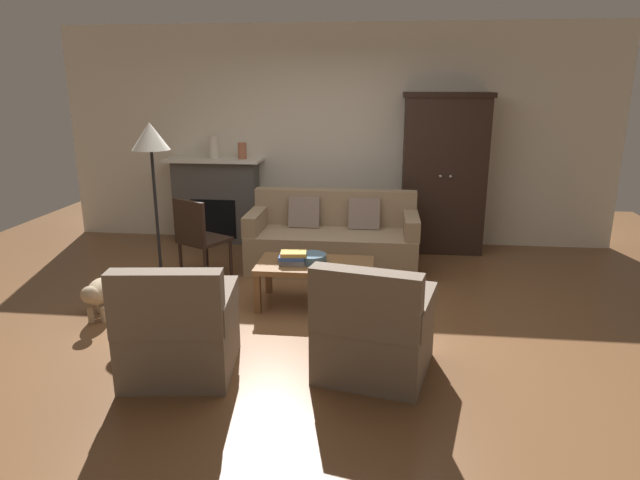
{
  "coord_description": "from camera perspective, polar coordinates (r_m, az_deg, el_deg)",
  "views": [
    {
      "loc": [
        0.67,
        -4.84,
        2.06
      ],
      "look_at": [
        0.05,
        0.52,
        0.55
      ],
      "focal_mm": 31.41,
      "sensor_mm": 36.0,
      "label": 1
    }
  ],
  "objects": [
    {
      "name": "armchair_near_left",
      "position": [
        4.24,
        -14.2,
        -9.23
      ],
      "size": [
        0.86,
        0.86,
        0.88
      ],
      "color": "#756656",
      "rests_on": "ground"
    },
    {
      "name": "armoire",
      "position": [
        7.18,
        12.45,
        6.66
      ],
      "size": [
        1.06,
        0.57,
        1.96
      ],
      "color": "black",
      "rests_on": "ground"
    },
    {
      "name": "armchair_near_right",
      "position": [
        4.13,
        5.46,
        -9.46
      ],
      "size": [
        0.91,
        0.92,
        0.88
      ],
      "color": "#756656",
      "rests_on": "ground"
    },
    {
      "name": "fireplace",
      "position": [
        7.62,
        -10.48,
        4.1
      ],
      "size": [
        1.26,
        0.48,
        1.12
      ],
      "color": "#4C4947",
      "rests_on": "ground"
    },
    {
      "name": "back_wall",
      "position": [
        7.45,
        1.45,
        10.55
      ],
      "size": [
        7.2,
        0.1,
        2.8
      ],
      "primitive_type": "cube",
      "color": "silver",
      "rests_on": "ground"
    },
    {
      "name": "couch",
      "position": [
        6.45,
        1.33,
        -0.05
      ],
      "size": [
        1.92,
        0.86,
        0.86
      ],
      "color": "#937A5B",
      "rests_on": "ground"
    },
    {
      "name": "mantel_vase_cream",
      "position": [
        7.5,
        -10.79,
        9.31
      ],
      "size": [
        0.12,
        0.12,
        0.3
      ],
      "primitive_type": "cylinder",
      "color": "beige",
      "rests_on": "fireplace"
    },
    {
      "name": "mantel_vase_terracotta",
      "position": [
        7.4,
        -7.93,
        9.0
      ],
      "size": [
        0.11,
        0.11,
        0.21
      ],
      "primitive_type": "cylinder",
      "color": "#A86042",
      "rests_on": "fireplace"
    },
    {
      "name": "ground_plane",
      "position": [
        5.3,
        -1.2,
        -7.23
      ],
      "size": [
        9.6,
        9.6,
        0.0
      ],
      "primitive_type": "plane",
      "color": "brown"
    },
    {
      "name": "floor_lamp",
      "position": [
        5.63,
        -16.84,
        9.09
      ],
      "size": [
        0.36,
        0.36,
        1.71
      ],
      "color": "black",
      "rests_on": "ground"
    },
    {
      "name": "book_stack",
      "position": [
        5.27,
        -2.79,
        -1.83
      ],
      "size": [
        0.27,
        0.2,
        0.12
      ],
      "color": "gray",
      "rests_on": "coffee_table"
    },
    {
      "name": "side_chair_wooden",
      "position": [
        6.1,
        -12.3,
        0.55
      ],
      "size": [
        0.6,
        0.6,
        0.9
      ],
      "color": "black",
      "rests_on": "ground"
    },
    {
      "name": "dog",
      "position": [
        5.43,
        -21.66,
        -5.04
      ],
      "size": [
        0.26,
        0.57,
        0.39
      ],
      "color": "tan",
      "rests_on": "ground"
    },
    {
      "name": "fruit_bowl",
      "position": [
        5.35,
        -0.86,
        -1.83
      ],
      "size": [
        0.29,
        0.29,
        0.07
      ],
      "primitive_type": "cylinder",
      "color": "slate",
      "rests_on": "coffee_table"
    },
    {
      "name": "coffee_table",
      "position": [
        5.33,
        -0.48,
        -2.92
      ],
      "size": [
        1.1,
        0.6,
        0.42
      ],
      "color": "brown",
      "rests_on": "ground"
    }
  ]
}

